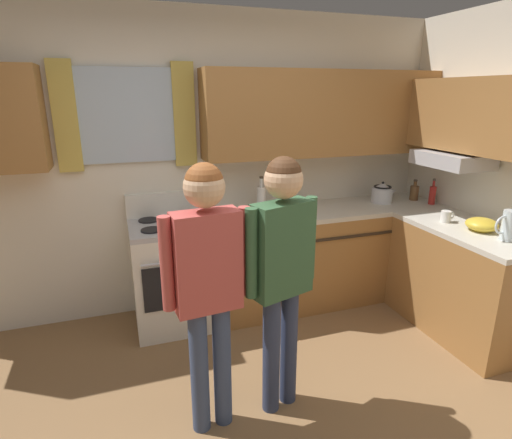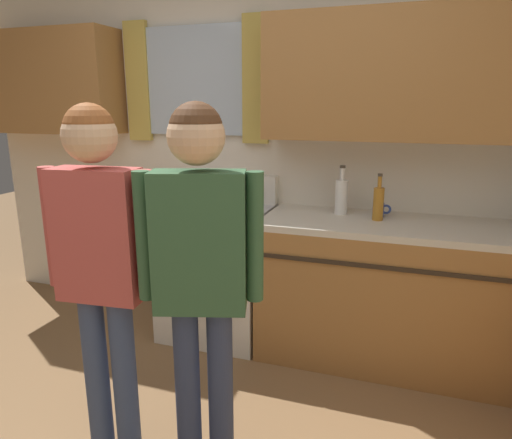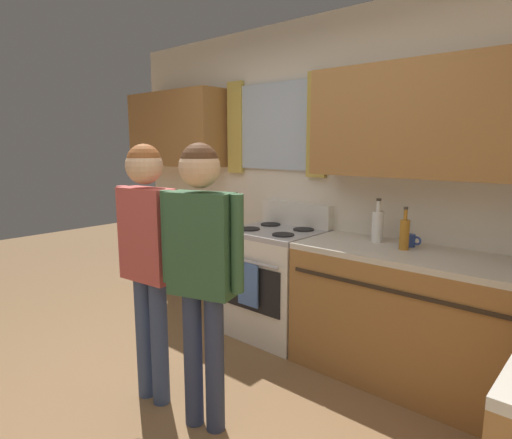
{
  "view_description": "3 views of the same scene",
  "coord_description": "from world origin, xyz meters",
  "px_view_note": "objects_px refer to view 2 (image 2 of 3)",
  "views": [
    {
      "loc": [
        -0.63,
        -1.73,
        1.92
      ],
      "look_at": [
        0.27,
        0.89,
        1.07
      ],
      "focal_mm": 29.02,
      "sensor_mm": 36.0,
      "label": 1
    },
    {
      "loc": [
        0.97,
        -1.23,
        1.59
      ],
      "look_at": [
        0.27,
        0.89,
        1.02
      ],
      "focal_mm": 32.05,
      "sensor_mm": 36.0,
      "label": 2
    },
    {
      "loc": [
        1.92,
        -1.18,
        1.59
      ],
      "look_at": [
        0.16,
        0.83,
        1.12
      ],
      "focal_mm": 30.27,
      "sensor_mm": 36.0,
      "label": 3
    }
  ],
  "objects_px": {
    "stove_oven": "(218,269)",
    "mug_cobalt_blue": "(379,209)",
    "bottle_oil_amber": "(378,203)",
    "adult_left": "(100,249)",
    "adult_in_plaid": "(200,257)",
    "bottle_milk_white": "(341,196)"
  },
  "relations": [
    {
      "from": "mug_cobalt_blue",
      "to": "bottle_milk_white",
      "type": "bearing_deg",
      "value": -176.96
    },
    {
      "from": "stove_oven",
      "to": "adult_left",
      "type": "distance_m",
      "value": 1.37
    },
    {
      "from": "stove_oven",
      "to": "bottle_milk_white",
      "type": "height_order",
      "value": "bottle_milk_white"
    },
    {
      "from": "adult_left",
      "to": "bottle_oil_amber",
      "type": "bearing_deg",
      "value": 51.2
    },
    {
      "from": "bottle_milk_white",
      "to": "adult_in_plaid",
      "type": "height_order",
      "value": "adult_in_plaid"
    },
    {
      "from": "bottle_milk_white",
      "to": "mug_cobalt_blue",
      "type": "xyz_separation_m",
      "value": [
        0.24,
        0.01,
        -0.08
      ]
    },
    {
      "from": "adult_in_plaid",
      "to": "stove_oven",
      "type": "bearing_deg",
      "value": 110.64
    },
    {
      "from": "stove_oven",
      "to": "bottle_oil_amber",
      "type": "xyz_separation_m",
      "value": [
        1.06,
        0.03,
        0.54
      ]
    },
    {
      "from": "bottle_oil_amber",
      "to": "adult_left",
      "type": "bearing_deg",
      "value": -128.8
    },
    {
      "from": "bottle_milk_white",
      "to": "mug_cobalt_blue",
      "type": "bearing_deg",
      "value": 3.04
    },
    {
      "from": "bottle_milk_white",
      "to": "bottle_oil_amber",
      "type": "distance_m",
      "value": 0.26
    },
    {
      "from": "bottle_milk_white",
      "to": "bottle_oil_amber",
      "type": "xyz_separation_m",
      "value": [
        0.24,
        -0.1,
        -0.01
      ]
    },
    {
      "from": "bottle_milk_white",
      "to": "adult_in_plaid",
      "type": "distance_m",
      "value": 1.4
    },
    {
      "from": "stove_oven",
      "to": "mug_cobalt_blue",
      "type": "relative_size",
      "value": 9.58
    },
    {
      "from": "bottle_milk_white",
      "to": "adult_left",
      "type": "bearing_deg",
      "value": -119.96
    },
    {
      "from": "bottle_milk_white",
      "to": "adult_left",
      "type": "height_order",
      "value": "adult_left"
    },
    {
      "from": "bottle_milk_white",
      "to": "adult_left",
      "type": "relative_size",
      "value": 0.2
    },
    {
      "from": "mug_cobalt_blue",
      "to": "bottle_oil_amber",
      "type": "bearing_deg",
      "value": -90.52
    },
    {
      "from": "bottle_oil_amber",
      "to": "adult_in_plaid",
      "type": "xyz_separation_m",
      "value": [
        -0.59,
        -1.26,
        -0.0
      ]
    },
    {
      "from": "bottle_oil_amber",
      "to": "stove_oven",
      "type": "bearing_deg",
      "value": -178.57
    },
    {
      "from": "mug_cobalt_blue",
      "to": "adult_in_plaid",
      "type": "height_order",
      "value": "adult_in_plaid"
    },
    {
      "from": "bottle_oil_amber",
      "to": "mug_cobalt_blue",
      "type": "bearing_deg",
      "value": 89.48
    }
  ]
}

